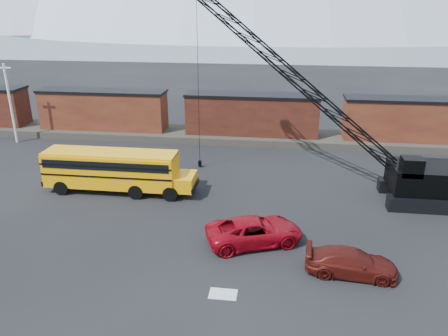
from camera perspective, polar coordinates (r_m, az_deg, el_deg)
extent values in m
plane|color=black|center=(26.06, -0.04, -10.78)|extent=(160.00, 160.00, 0.00)
cube|color=white|center=(361.95, 7.58, 20.66)|extent=(800.00, 80.00, 24.00)
cube|color=#443F38|center=(46.03, 3.59, 4.12)|extent=(120.00, 5.00, 0.70)
cube|color=black|center=(55.11, -26.74, 5.44)|extent=(2.20, 2.40, 0.60)
cube|color=#4D1A16|center=(49.10, -15.46, 7.32)|extent=(13.50, 2.90, 4.00)
cube|color=black|center=(48.68, -15.70, 9.66)|extent=(13.70, 3.10, 0.25)
cube|color=black|center=(51.26, -19.63, 5.45)|extent=(2.20, 2.40, 0.60)
cube|color=black|center=(48.06, -10.62, 5.34)|extent=(2.20, 2.40, 0.60)
cube|color=#512116|center=(45.40, 3.66, 6.96)|extent=(13.50, 2.90, 4.00)
cube|color=black|center=(44.94, 3.72, 9.49)|extent=(13.70, 3.10, 0.25)
cube|color=black|center=(46.30, -1.60, 5.09)|extent=(2.20, 2.40, 0.60)
cube|color=black|center=(45.77, 8.88, 4.65)|extent=(2.20, 2.40, 0.60)
cube|color=#4D1A16|center=(47.15, 23.54, 5.77)|extent=(13.50, 2.90, 4.00)
cube|color=black|center=(46.72, 23.91, 8.19)|extent=(13.70, 3.10, 0.25)
cube|color=black|center=(46.60, 18.27, 4.13)|extent=(2.20, 2.40, 0.60)
cylinder|color=silver|center=(49.14, -26.11, 7.51)|extent=(0.24, 0.24, 8.00)
cube|color=silver|center=(48.56, -26.80, 11.62)|extent=(1.40, 0.12, 0.12)
cube|color=silver|center=(22.73, -0.12, -16.14)|extent=(1.40, 0.90, 0.02)
cube|color=#F09D05|center=(34.09, -14.50, -0.15)|extent=(10.00, 2.50, 2.50)
cube|color=#F09D05|center=(32.72, -5.24, -1.76)|extent=(1.60, 2.30, 1.10)
cube|color=#F09D05|center=(33.66, -14.70, 1.92)|extent=(10.00, 2.30, 0.18)
cube|color=black|center=(32.76, -15.40, 0.20)|extent=(9.60, 0.05, 0.65)
cube|color=black|center=(34.95, -13.86, 1.66)|extent=(9.60, 0.05, 0.65)
cube|color=black|center=(32.67, -3.76, -2.33)|extent=(0.15, 2.45, 0.35)
cube|color=black|center=(36.59, -21.73, -1.22)|extent=(0.15, 2.50, 0.35)
cylinder|color=black|center=(35.08, -20.47, -2.44)|extent=(1.10, 0.35, 1.10)
cylinder|color=black|center=(36.95, -18.88, -1.04)|extent=(1.10, 0.35, 1.10)
cylinder|color=black|center=(32.82, -11.45, -3.09)|extent=(1.10, 0.35, 1.10)
cylinder|color=black|center=(34.82, -10.27, -1.56)|extent=(1.10, 0.35, 1.10)
cylinder|color=black|center=(32.10, -7.04, -3.38)|extent=(1.10, 0.35, 1.10)
cylinder|color=black|center=(34.14, -6.10, -1.80)|extent=(1.10, 0.35, 1.10)
imported|color=#980713|center=(26.52, 4.02, -8.21)|extent=(6.39, 4.62, 1.62)
imported|color=#4C120D|center=(24.72, 16.30, -11.76)|extent=(4.98, 2.30, 1.41)
cube|color=black|center=(33.48, 25.14, -4.38)|extent=(5.50, 1.00, 1.00)
cube|color=black|center=(36.27, 23.75, -2.24)|extent=(5.50, 1.00, 1.00)
cube|color=black|center=(34.36, 24.76, -1.13)|extent=(4.80, 3.60, 1.80)
cube|color=black|center=(32.47, 23.30, 0.14)|extent=(1.40, 1.20, 1.30)
cube|color=black|center=(31.97, 23.54, -0.21)|extent=(1.20, 0.06, 0.90)
cylinder|color=black|center=(36.53, -3.39, 10.72)|extent=(0.04, 0.04, 14.11)
cube|color=black|center=(38.36, -3.17, 0.60)|extent=(0.25, 0.25, 0.50)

